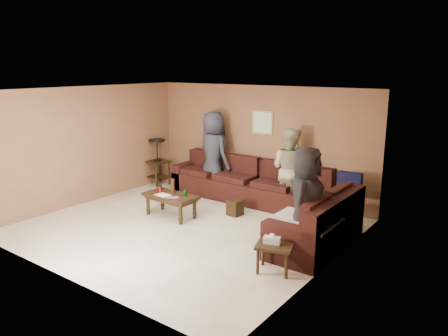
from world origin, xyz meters
name	(u,v)px	position (x,y,z in m)	size (l,w,h in m)	color
room	(184,138)	(0.00, 0.00, 1.66)	(5.60, 5.50, 2.50)	beige
sectional_sofa	(266,198)	(0.81, 1.52, 0.33)	(4.65, 2.90, 0.97)	black
coffee_table	(171,198)	(-0.63, 0.27, 0.39)	(1.10, 0.57, 0.73)	black
end_table_left	(158,161)	(-2.55, 1.85, 0.60)	(0.58, 0.58, 1.15)	black
side_table_right	(274,247)	(2.20, -0.59, 0.37)	(0.62, 0.56, 0.57)	black
waste_bin	(235,208)	(0.35, 1.09, 0.16)	(0.26, 0.26, 0.31)	black
wall_art	(262,122)	(0.10, 2.48, 1.70)	(0.52, 0.04, 0.52)	tan
person_left	(214,153)	(-0.95, 2.07, 0.96)	(0.94, 0.61, 1.92)	#292D3A
person_middle	(290,169)	(1.02, 2.08, 0.85)	(0.83, 0.65, 1.71)	tan
person_right	(306,202)	(2.28, 0.22, 0.87)	(0.85, 0.55, 1.73)	black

